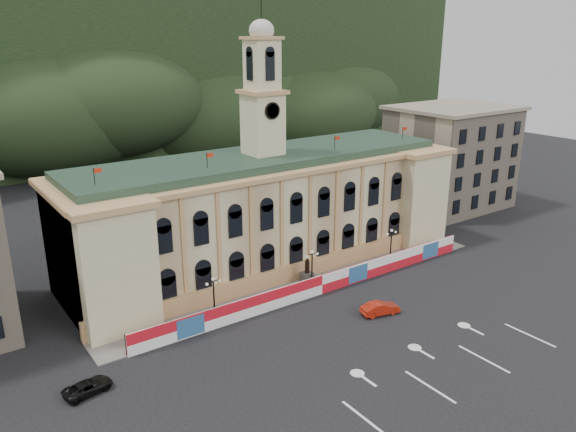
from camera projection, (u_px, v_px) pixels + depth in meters
ground at (411, 345)px, 58.66m from camera, size 260.00×260.00×0.00m
lane_markings at (449, 367)px, 54.79m from camera, size 26.00×10.00×0.02m
hill_ridge at (68, 79)px, 147.08m from camera, size 230.00×80.00×64.00m
city_hall at (265, 209)px, 77.62m from camera, size 56.20×17.60×37.10m
side_building_right at (450, 157)px, 103.40m from camera, size 21.00×17.00×18.60m
hoarding_fence at (322, 284)px, 69.97m from camera, size 50.00×0.44×2.50m
pavement at (308, 285)px, 72.38m from camera, size 56.00×5.50×0.16m
statue at (307, 277)px, 72.23m from camera, size 1.40×1.40×3.72m
lamp_left at (214, 294)px, 63.16m from camera, size 1.96×0.44×5.15m
lamp_center at (312, 266)px, 70.87m from camera, size 1.96×0.44×5.15m
lamp_right at (391, 243)px, 78.58m from camera, size 1.96×0.44×5.15m
red_sedan at (380, 308)px, 64.94m from camera, size 3.77×5.35×1.51m
black_suv at (88, 387)px, 50.73m from camera, size 3.52×5.11×1.23m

